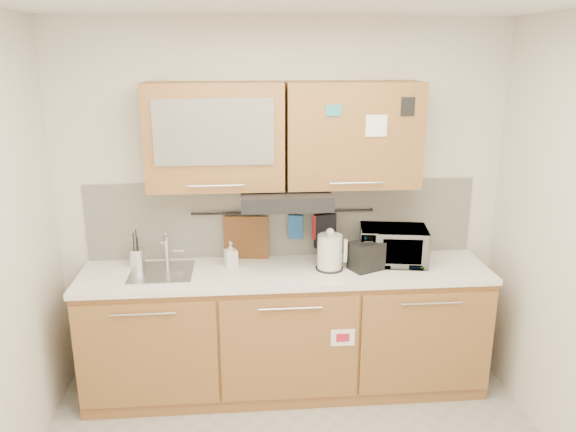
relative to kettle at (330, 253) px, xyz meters
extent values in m
plane|color=silver|center=(-0.30, 0.33, 0.26)|extent=(3.20, 0.00, 3.20)
cube|color=#A46D3A|center=(-0.30, 0.03, -0.60)|extent=(2.80, 0.60, 0.88)
cube|color=black|center=(-0.30, 0.03, -0.99)|extent=(2.80, 0.54, 0.10)
cube|color=olive|center=(-1.23, -0.28, -0.57)|extent=(0.91, 0.02, 0.74)
cylinder|color=silver|center=(-1.23, -0.31, -0.26)|extent=(0.41, 0.01, 0.01)
cube|color=olive|center=(-0.30, -0.28, -0.57)|extent=(0.91, 0.02, 0.74)
cylinder|color=silver|center=(-0.30, -0.31, -0.26)|extent=(0.41, 0.01, 0.01)
cube|color=olive|center=(0.63, -0.28, -0.57)|extent=(0.91, 0.02, 0.74)
cylinder|color=silver|center=(0.63, -0.31, -0.26)|extent=(0.41, 0.01, 0.01)
cube|color=white|center=(-0.30, 0.02, -0.14)|extent=(2.82, 0.62, 0.04)
cube|color=silver|center=(-0.30, 0.32, 0.16)|extent=(2.80, 0.02, 0.56)
cube|color=#A46D3A|center=(-0.76, 0.15, 0.79)|extent=(0.90, 0.35, 0.70)
cube|color=silver|center=(-0.76, -0.03, 0.84)|extent=(0.76, 0.02, 0.42)
cube|color=olive|center=(0.16, 0.15, 0.79)|extent=(0.90, 0.35, 0.70)
cube|color=white|center=(0.28, -0.03, 0.87)|extent=(0.14, 0.00, 0.14)
cube|color=black|center=(-0.30, 0.08, 0.38)|extent=(0.60, 0.46, 0.10)
cube|color=silver|center=(-1.15, 0.03, -0.12)|extent=(0.42, 0.40, 0.03)
cylinder|color=silver|center=(-1.13, 0.19, 0.00)|extent=(0.03, 0.03, 0.24)
cylinder|color=silver|center=(-1.13, 0.11, 0.10)|extent=(0.02, 0.18, 0.02)
cylinder|color=black|center=(-0.30, 0.28, 0.22)|extent=(1.30, 0.02, 0.02)
cylinder|color=silver|center=(-1.33, 0.16, -0.05)|extent=(0.13, 0.13, 0.13)
cylinder|color=black|center=(-1.35, 0.17, 0.01)|extent=(0.01, 0.01, 0.25)
cylinder|color=black|center=(-1.32, 0.14, -0.01)|extent=(0.01, 0.01, 0.22)
cylinder|color=black|center=(-1.33, 0.18, 0.01)|extent=(0.01, 0.01, 0.27)
cylinder|color=black|center=(-1.34, 0.14, -0.02)|extent=(0.01, 0.01, 0.20)
cylinder|color=silver|center=(0.00, 0.00, 0.00)|extent=(0.18, 0.18, 0.25)
sphere|color=silver|center=(0.00, 0.00, 0.15)|extent=(0.06, 0.06, 0.06)
cube|color=silver|center=(0.11, 0.00, 0.02)|extent=(0.02, 0.03, 0.16)
cylinder|color=black|center=(0.00, 0.00, -0.11)|extent=(0.19, 0.19, 0.01)
cube|color=black|center=(0.27, -0.02, -0.02)|extent=(0.30, 0.25, 0.20)
cube|color=black|center=(0.23, -0.03, 0.07)|extent=(0.11, 0.13, 0.01)
cube|color=black|center=(0.31, 0.00, 0.07)|extent=(0.11, 0.13, 0.01)
imported|color=#999999|center=(0.47, 0.09, 0.01)|extent=(0.51, 0.39, 0.26)
imported|color=#999999|center=(-0.68, 0.11, -0.03)|extent=(0.10, 0.10, 0.18)
cube|color=brown|center=(-0.57, 0.26, 0.00)|extent=(0.32, 0.05, 0.40)
cube|color=#215398|center=(-0.21, 0.26, 0.11)|extent=(0.11, 0.05, 0.18)
cube|color=black|center=(0.00, 0.26, 0.08)|extent=(0.16, 0.07, 0.25)
cube|color=#AE171F|center=(-0.02, 0.26, 0.11)|extent=(0.14, 0.08, 0.18)
camera|label=1|loc=(-0.60, -3.59, 1.32)|focal=35.00mm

